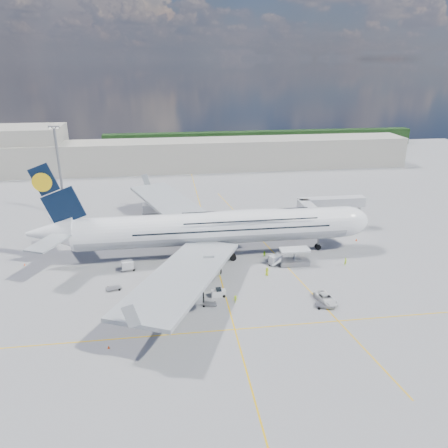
{
  "coord_description": "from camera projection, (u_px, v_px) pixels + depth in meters",
  "views": [
    {
      "loc": [
        -10.41,
        -81.6,
        42.65
      ],
      "look_at": [
        2.05,
        8.0,
        8.4
      ],
      "focal_mm": 35.0,
      "sensor_mm": 36.0,
      "label": 1
    }
  ],
  "objects": [
    {
      "name": "taxi_line_main",
      "position": [
        220.0,
        275.0,
        92.03
      ],
      "size": [
        0.25,
        220.0,
        0.01
      ],
      "primitive_type": "cube",
      "color": "#E7B10C",
      "rests_on": "ground"
    },
    {
      "name": "jet_bridge",
      "position": [
        323.0,
        207.0,
        112.84
      ],
      "size": [
        18.8,
        12.1,
        8.5
      ],
      "color": "#B7B7BC",
      "rests_on": "ground"
    },
    {
      "name": "crew_tug",
      "position": [
        235.0,
        299.0,
        81.25
      ],
      "size": [
        1.05,
        0.71,
        1.51
      ],
      "primitive_type": "imported",
      "rotation": [
        0.0,
        0.0,
        -0.16
      ],
      "color": "#B7E017",
      "rests_on": "ground"
    },
    {
      "name": "cone_wing_left_outer",
      "position": [
        158.0,
        220.0,
        123.04
      ],
      "size": [
        0.44,
        0.44,
        0.56
      ],
      "color": "#FF480D",
      "rests_on": "ground"
    },
    {
      "name": "crew_van",
      "position": [
        267.0,
        271.0,
        91.52
      ],
      "size": [
        1.05,
        1.03,
        1.83
      ],
      "primitive_type": "imported",
      "rotation": [
        0.0,
        0.0,
        2.4
      ],
      "color": "#E5FF1A",
      "rests_on": "ground"
    },
    {
      "name": "catering_truck_inner",
      "position": [
        175.0,
        230.0,
        110.98
      ],
      "size": [
        7.31,
        3.04,
        4.32
      ],
      "rotation": [
        0.0,
        0.0,
        0.06
      ],
      "color": "gray",
      "rests_on": "ground"
    },
    {
      "name": "terminal",
      "position": [
        190.0,
        155.0,
        177.9
      ],
      "size": [
        180.0,
        16.0,
        12.0
      ],
      "primitive_type": "cube",
      "color": "#B2AD9E",
      "rests_on": "ground"
    },
    {
      "name": "cone_wing_right_outer",
      "position": [
        109.0,
        347.0,
        68.61
      ],
      "size": [
        0.41,
        0.41,
        0.52
      ],
      "color": "#FF480D",
      "rests_on": "ground"
    },
    {
      "name": "catering_truck_outer",
      "position": [
        154.0,
        212.0,
        124.29
      ],
      "size": [
        7.14,
        2.84,
        4.24
      ],
      "rotation": [
        0.0,
        0.0,
        0.04
      ],
      "color": "gray",
      "rests_on": "ground"
    },
    {
      "name": "cone_wing_right_inner",
      "position": [
        198.0,
        283.0,
        88.25
      ],
      "size": [
        0.46,
        0.46,
        0.58
      ],
      "color": "#FF480D",
      "rests_on": "ground"
    },
    {
      "name": "cone_nose",
      "position": [
        356.0,
        240.0,
        109.18
      ],
      "size": [
        0.49,
        0.49,
        0.62
      ],
      "color": "#FF480D",
      "rests_on": "ground"
    },
    {
      "name": "cargo_loader",
      "position": [
        293.0,
        259.0,
        96.43
      ],
      "size": [
        8.53,
        3.2,
        3.67
      ],
      "color": "silver",
      "rests_on": "ground"
    },
    {
      "name": "taxi_line_diag",
      "position": [
        273.0,
        252.0,
        103.09
      ],
      "size": [
        14.16,
        99.06,
        0.01
      ],
      "primitive_type": "cube",
      "rotation": [
        0.0,
        0.0,
        0.14
      ],
      "color": "#E7B10C",
      "rests_on": "ground"
    },
    {
      "name": "baggage_tug",
      "position": [
        219.0,
        293.0,
        83.44
      ],
      "size": [
        2.8,
        1.4,
        1.72
      ],
      "rotation": [
        0.0,
        0.0,
        0.05
      ],
      "color": "silver",
      "rests_on": "ground"
    },
    {
      "name": "dolly_row_b",
      "position": [
        114.0,
        288.0,
        86.07
      ],
      "size": [
        3.21,
        2.29,
        0.42
      ],
      "rotation": [
        0.0,
        0.0,
        0.28
      ],
      "color": "gray",
      "rests_on": "ground"
    },
    {
      "name": "light_mast",
      "position": [
        60.0,
        170.0,
        123.88
      ],
      "size": [
        3.0,
        0.7,
        25.5
      ],
      "color": "gray",
      "rests_on": "ground"
    },
    {
      "name": "dolly_row_c",
      "position": [
        209.0,
        304.0,
        80.6
      ],
      "size": [
        3.01,
        2.13,
        0.4
      ],
      "rotation": [
        0.0,
        0.0,
        -0.28
      ],
      "color": "gray",
      "rests_on": "ground"
    },
    {
      "name": "ground",
      "position": [
        220.0,
        275.0,
        92.03
      ],
      "size": [
        300.0,
        300.0,
        0.0
      ],
      "primitive_type": "plane",
      "color": "gray",
      "rests_on": "ground"
    },
    {
      "name": "dolly_nose_far",
      "position": [
        325.0,
        305.0,
        79.96
      ],
      "size": [
        3.88,
        3.03,
        0.5
      ],
      "rotation": [
        0.0,
        0.0,
        -0.4
      ],
      "color": "gray",
      "rests_on": "ground"
    },
    {
      "name": "crew_loader",
      "position": [
        264.0,
        254.0,
        99.84
      ],
      "size": [
        0.98,
        0.92,
        1.6
      ],
      "primitive_type": "imported",
      "rotation": [
        0.0,
        0.0,
        -0.53
      ],
      "color": "#A0F619",
      "rests_on": "ground"
    },
    {
      "name": "cone_wing_left_inner",
      "position": [
        151.0,
        228.0,
        116.68
      ],
      "size": [
        0.39,
        0.39,
        0.49
      ],
      "color": "#FF480D",
      "rests_on": "ground"
    },
    {
      "name": "taxi_line_cross",
      "position": [
        235.0,
        329.0,
        73.5
      ],
      "size": [
        120.0,
        0.25,
        0.01
      ],
      "primitive_type": "cube",
      "color": "#E7B10C",
      "rests_on": "ground"
    },
    {
      "name": "cone_tail",
      "position": [
        25.0,
        264.0,
        96.26
      ],
      "size": [
        0.39,
        0.39,
        0.5
      ],
      "color": "#FF480D",
      "rests_on": "ground"
    },
    {
      "name": "crew_nose",
      "position": [
        345.0,
        262.0,
        95.97
      ],
      "size": [
        0.77,
        0.64,
        1.8
      ],
      "primitive_type": "imported",
      "rotation": [
        0.0,
        0.0,
        0.37
      ],
      "color": "#BFEE19",
      "rests_on": "ground"
    },
    {
      "name": "crew_wing",
      "position": [
        201.0,
        292.0,
        83.73
      ],
      "size": [
        0.66,
        1.03,
        1.63
      ],
      "primitive_type": "imported",
      "rotation": [
        0.0,
        0.0,
        1.27
      ],
      "color": "#B0DC17",
      "rests_on": "ground"
    },
    {
      "name": "hangar",
      "position": [
        12.0,
        150.0,
        172.45
      ],
      "size": [
        40.0,
        22.0,
        18.0
      ],
      "primitive_type": "cube",
      "color": "#B2AD9E",
      "rests_on": "ground"
    },
    {
      "name": "service_van",
      "position": [
        326.0,
        298.0,
        81.55
      ],
      "size": [
        3.61,
        5.98,
        1.55
      ],
      "primitive_type": "imported",
      "rotation": [
        0.0,
        0.0,
        0.19
      ],
      "color": "silver",
      "rests_on": "ground"
    },
    {
      "name": "dolly_row_a",
      "position": [
        161.0,
        314.0,
        77.37
      ],
      "size": [
        2.74,
        1.76,
        0.37
      ],
      "rotation": [
        0.0,
        0.0,
        0.16
      ],
      "color": "gray",
      "rests_on": "ground"
    },
    {
      "name": "dolly_nose_near",
      "position": [
        275.0,
        260.0,
        96.44
      ],
      "size": [
        3.75,
        2.99,
        2.1
      ],
      "rotation": [
        0.0,
        0.0,
        0.43
      ],
      "color": "gray",
      "rests_on": "ground"
    },
    {
      "name": "airliner",
      "position": [
        215.0,
        228.0,
        98.89
      ],
      "size": [
        77.26,
        79.15,
        23.71
      ],
      "color": "white",
      "rests_on": "ground"
    },
    {
      "name": "tree_line",
      "position": [
        261.0,
        139.0,
        225.45
      ],
      "size": [
        160.0,
        6.0,
        8.0
      ],
      "primitive_type": "cube",
      "color": "#193814",
      "rests_on": "ground"
    },
    {
      "name": "dolly_back",
      "position": [
        128.0,
        265.0,
        93.73
      ],
      "size": [
        3.59,
        2.36,
        2.1
      ],
      "rotation": [
        0.0,
        0.0,
        0.19
      ],
      "color": "gray",
      "rests_on": "ground"
    }
  ]
}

